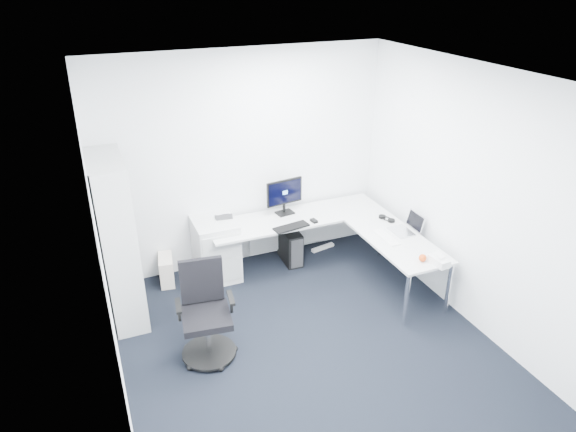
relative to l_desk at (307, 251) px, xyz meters
name	(u,v)px	position (x,y,z in m)	size (l,w,h in m)	color
ground	(315,355)	(-0.55, -1.40, -0.33)	(4.20, 4.20, 0.00)	black
ceiling	(323,82)	(-0.55, -1.40, 2.37)	(4.20, 4.20, 0.00)	white
wall_back	(244,162)	(-0.55, 0.70, 1.02)	(3.60, 0.02, 2.70)	white
wall_front	(485,404)	(-0.55, -3.50, 1.02)	(3.60, 0.02, 2.70)	white
wall_left	(105,279)	(-2.35, -1.40, 1.02)	(0.02, 4.20, 2.70)	white
wall_right	(479,204)	(1.25, -1.40, 1.02)	(0.02, 4.20, 2.70)	white
l_desk	(307,251)	(0.00, 0.00, 0.00)	(2.29, 1.28, 0.67)	silver
drawer_pedestal	(215,248)	(-1.04, 0.44, 0.05)	(0.50, 0.62, 0.76)	silver
bookshelf	(117,241)	(-2.17, 0.05, 0.58)	(0.36, 0.91, 1.83)	#B0B2B2
task_chair	(206,315)	(-1.52, -1.00, 0.16)	(0.56, 0.56, 0.99)	black
black_pc_tower	(290,246)	(-0.06, 0.39, -0.11)	(0.20, 0.46, 0.45)	black
beige_pc_tower	(166,270)	(-1.65, 0.50, -0.16)	(0.16, 0.36, 0.34)	beige
power_strip	(323,248)	(0.48, 0.50, -0.31)	(0.35, 0.06, 0.04)	silver
monitor	(285,197)	(-0.11, 0.46, 0.57)	(0.49, 0.16, 0.47)	black
black_keyboard	(291,227)	(-0.19, 0.06, 0.34)	(0.44, 0.16, 0.02)	black
mouse	(314,221)	(0.13, 0.10, 0.35)	(0.06, 0.10, 0.03)	black
desk_phone	(224,218)	(-0.90, 0.48, 0.40)	(0.20, 0.20, 0.14)	#2A2A2D
laptop	(402,224)	(0.97, -0.54, 0.44)	(0.31, 0.30, 0.22)	silver
white_keyboard	(386,237)	(0.73, -0.60, 0.34)	(0.12, 0.42, 0.01)	silver
headphones	(387,218)	(0.99, -0.20, 0.36)	(0.13, 0.21, 0.06)	black
orange_fruit	(423,258)	(0.80, -1.20, 0.38)	(0.08, 0.08, 0.08)	#D54812
tissue_box	(439,261)	(0.92, -1.32, 0.37)	(0.12, 0.23, 0.08)	silver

